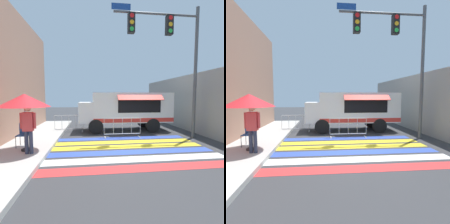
{
  "view_description": "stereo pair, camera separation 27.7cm",
  "coord_description": "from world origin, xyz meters",
  "views": [
    {
      "loc": [
        -1.61,
        -6.66,
        2.12
      ],
      "look_at": [
        -0.43,
        2.68,
        1.3
      ],
      "focal_mm": 28.0,
      "sensor_mm": 36.0,
      "label": 1
    },
    {
      "loc": [
        -1.33,
        -6.7,
        2.12
      ],
      "look_at": [
        -0.43,
        2.68,
        1.3
      ],
      "focal_mm": 28.0,
      "sensor_mm": 36.0,
      "label": 2
    }
  ],
  "objects": [
    {
      "name": "barricade_side",
      "position": [
        -2.89,
        4.02,
        0.5
      ],
      "size": [
        1.7,
        0.44,
        1.03
      ],
      "color": "#B7BABF",
      "rests_on": "ground_plane"
    },
    {
      "name": "barricade_front",
      "position": [
        0.06,
        2.24,
        0.51
      ],
      "size": [
        1.95,
        0.44,
        1.03
      ],
      "color": "#B7BABF",
      "rests_on": "ground_plane"
    },
    {
      "name": "ground_plane",
      "position": [
        0.0,
        0.0,
        0.0
      ],
      "size": [
        60.0,
        60.0,
        0.0
      ],
      "primitive_type": "plane",
      "color": "#38383A"
    },
    {
      "name": "vendor_person",
      "position": [
        -3.73,
        -0.43,
        1.12
      ],
      "size": [
        0.53,
        0.22,
        1.7
      ],
      "rotation": [
        0.0,
        0.0,
        0.05
      ],
      "color": "#2D3347",
      "rests_on": "sidewalk_left"
    },
    {
      "name": "concrete_wall_right",
      "position": [
        4.58,
        3.0,
        1.75
      ],
      "size": [
        0.2,
        16.0,
        3.5
      ],
      "color": "gray",
      "rests_on": "ground_plane"
    },
    {
      "name": "traffic_signal_pole",
      "position": [
        2.34,
        1.69,
        4.66
      ],
      "size": [
        4.36,
        0.29,
        6.52
      ],
      "color": "#515456",
      "rests_on": "ground_plane"
    },
    {
      "name": "crosswalk_painted",
      "position": [
        0.0,
        0.13,
        0.0
      ],
      "size": [
        6.4,
        4.36,
        0.01
      ],
      "color": "red",
      "rests_on": "ground_plane"
    },
    {
      "name": "folding_chair",
      "position": [
        -4.23,
        0.59,
        0.7
      ],
      "size": [
        0.45,
        0.45,
        0.91
      ],
      "rotation": [
        0.0,
        0.0,
        -0.24
      ],
      "color": "#4C4C51",
      "rests_on": "sidewalk_left"
    },
    {
      "name": "food_truck",
      "position": [
        0.52,
        4.14,
        1.4
      ],
      "size": [
        5.61,
        2.5,
        2.37
      ],
      "color": "white",
      "rests_on": "ground_plane"
    },
    {
      "name": "patio_umbrella",
      "position": [
        -3.95,
        -0.03,
        1.99
      ],
      "size": [
        1.82,
        1.82,
        2.08
      ],
      "color": "black",
      "rests_on": "sidewalk_left"
    }
  ]
}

